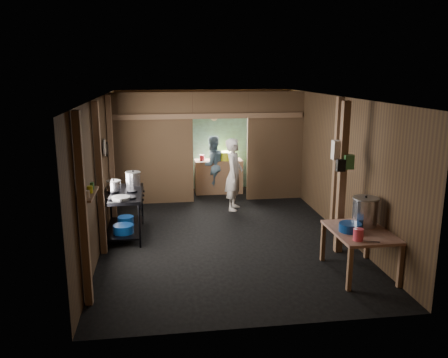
{
  "coord_description": "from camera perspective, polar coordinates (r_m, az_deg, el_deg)",
  "views": [
    {
      "loc": [
        -1.17,
        -8.47,
        3.07
      ],
      "look_at": [
        0.0,
        -0.2,
        1.1
      ],
      "focal_mm": 36.86,
      "sensor_mm": 36.0,
      "label": 1
    }
  ],
  "objects": [
    {
      "name": "post_right",
      "position": [
        9.09,
        13.74,
        1.67
      ],
      "size": [
        0.1,
        0.12,
        2.6
      ],
      "primitive_type": "cube",
      "color": "brown",
      "rests_on": "floor"
    },
    {
      "name": "turquoise_panel",
      "position": [
        12.1,
        -2.42,
        4.62
      ],
      "size": [
        4.4,
        0.06,
        2.5
      ],
      "primitive_type": "cube",
      "color": "#76C0B4",
      "rests_on": "wall_back"
    },
    {
      "name": "prep_table",
      "position": [
        7.47,
        16.42,
        -8.67
      ],
      "size": [
        0.85,
        1.17,
        0.69
      ],
      "primitive_type": null,
      "color": "tan",
      "rests_on": "floor"
    },
    {
      "name": "floor",
      "position": [
        9.08,
        -0.18,
        -6.48
      ],
      "size": [
        4.5,
        7.0,
        0.0
      ],
      "primitive_type": "cube",
      "color": "black",
      "rests_on": "ground"
    },
    {
      "name": "jar_yellow",
      "position": [
        6.64,
        -16.3,
        -1.27
      ],
      "size": [
        0.08,
        0.08,
        0.1
      ],
      "primitive_type": "cylinder",
      "color": "#C9D31D",
      "rests_on": "wall_shelf"
    },
    {
      "name": "stove_pot_med",
      "position": [
        8.87,
        -13.51,
        -0.91
      ],
      "size": [
        0.32,
        0.32,
        0.23
      ],
      "primitive_type": null,
      "rotation": [
        0.0,
        0.0,
        0.22
      ],
      "color": "silver",
      "rests_on": "gas_range"
    },
    {
      "name": "post_left_b",
      "position": [
        7.93,
        -15.16,
        -0.09
      ],
      "size": [
        0.1,
        0.12,
        2.6
      ],
      "primitive_type": "cube",
      "color": "brown",
      "rests_on": "floor"
    },
    {
      "name": "wash_basin",
      "position": [
        7.26,
        15.39,
        -5.79
      ],
      "size": [
        0.44,
        0.44,
        0.13
      ],
      "primitive_type": "cylinder",
      "rotation": [
        0.0,
        0.0,
        0.36
      ],
      "color": "navy",
      "rests_on": "prep_table"
    },
    {
      "name": "ceiling",
      "position": [
        8.56,
        -0.19,
        10.13
      ],
      "size": [
        4.5,
        7.0,
        0.0
      ],
      "primitive_type": "cube",
      "color": "#322F2C",
      "rests_on": "ground"
    },
    {
      "name": "wall_shelf",
      "position": [
        6.66,
        -16.27,
        -1.81
      ],
      "size": [
        0.14,
        0.8,
        0.03
      ],
      "primitive_type": "cube",
      "color": "brown",
      "rests_on": "wall_left"
    },
    {
      "name": "cook",
      "position": [
        10.28,
        1.25,
        0.57
      ],
      "size": [
        0.55,
        0.68,
        1.62
      ],
      "primitive_type": "imported",
      "rotation": [
        0.0,
        0.0,
        1.26
      ],
      "color": "silver",
      "rests_on": "floor"
    },
    {
      "name": "post_left_a",
      "position": [
        6.21,
        -17.11,
        -3.9
      ],
      "size": [
        0.1,
        0.12,
        2.6
      ],
      "primitive_type": "cube",
      "color": "brown",
      "rests_on": "floor"
    },
    {
      "name": "partition_header",
      "position": [
        10.79,
        -0.47,
        9.19
      ],
      "size": [
        1.3,
        0.1,
        0.6
      ],
      "primitive_type": "cube",
      "color": "brown",
      "rests_on": "wall_back"
    },
    {
      "name": "partition_right",
      "position": [
        11.16,
        6.32,
        4.07
      ],
      "size": [
        1.35,
        0.1,
        2.6
      ],
      "primitive_type": "cube",
      "color": "brown",
      "rests_on": "floor"
    },
    {
      "name": "bag_black",
      "position": [
        7.82,
        14.27,
        1.66
      ],
      "size": [
        0.14,
        0.1,
        0.2
      ],
      "primitive_type": "cube",
      "color": "black",
      "rests_on": "post_free"
    },
    {
      "name": "cross_beam",
      "position": [
        10.73,
        -1.77,
        7.82
      ],
      "size": [
        4.4,
        0.12,
        0.12
      ],
      "primitive_type": "cube",
      "color": "brown",
      "rests_on": "wall_left"
    },
    {
      "name": "wall_right",
      "position": [
        9.3,
        13.69,
        1.93
      ],
      "size": [
        0.0,
        7.0,
        2.6
      ],
      "primitive_type": "cube",
      "color": "#432F1A",
      "rests_on": "ground"
    },
    {
      "name": "wall_clock",
      "position": [
        12.01,
        -1.23,
        7.69
      ],
      "size": [
        0.2,
        0.03,
        0.2
      ],
      "primitive_type": "cylinder",
      "rotation": [
        1.57,
        0.0,
        0.0
      ],
      "color": "silver",
      "rests_on": "wall_back"
    },
    {
      "name": "worker_back",
      "position": [
        11.66,
        -1.47,
        1.75
      ],
      "size": [
        0.88,
        0.79,
        1.48
      ],
      "primitive_type": "imported",
      "rotation": [
        0.0,
        0.0,
        3.53
      ],
      "color": "slate",
      "rests_on": "floor"
    },
    {
      "name": "frying_pan",
      "position": [
        8.31,
        -12.67,
        -2.32
      ],
      "size": [
        0.37,
        0.57,
        0.07
      ],
      "primitive_type": null,
      "rotation": [
        0.0,
        0.0,
        -0.08
      ],
      "color": "gray",
      "rests_on": "gas_range"
    },
    {
      "name": "stove_pot_large",
      "position": [
        9.22,
        -11.2,
        -0.03
      ],
      "size": [
        0.31,
        0.31,
        0.3
      ],
      "primitive_type": null,
      "rotation": [
        0.0,
        0.0,
        0.03
      ],
      "color": "silver",
      "rests_on": "gas_range"
    },
    {
      "name": "pan_lid_small",
      "position": [
        9.45,
        -14.29,
        3.61
      ],
      "size": [
        0.03,
        0.3,
        0.3
      ],
      "primitive_type": "cylinder",
      "rotation": [
        0.0,
        1.57,
        0.0
      ],
      "color": "black",
      "rests_on": "wall_left"
    },
    {
      "name": "wall_left",
      "position": [
        8.72,
        -15.0,
        1.1
      ],
      "size": [
        0.0,
        7.0,
        2.6
      ],
      "primitive_type": "cube",
      "color": "#432F1A",
      "rests_on": "ground"
    },
    {
      "name": "bag_white",
      "position": [
        7.94,
        14.06,
        3.52
      ],
      "size": [
        0.22,
        0.15,
        0.32
      ],
      "primitive_type": "cube",
      "color": "silver",
      "rests_on": "post_free"
    },
    {
      "name": "post_free",
      "position": [
        7.98,
        14.42,
        0.02
      ],
      "size": [
        0.12,
        0.12,
        2.6
      ],
      "primitive_type": "cube",
      "color": "brown",
      "rests_on": "floor"
    },
    {
      "name": "wall_front",
      "position": [
        5.4,
        4.92,
        -5.92
      ],
      "size": [
        4.5,
        0.0,
        2.6
      ],
      "primitive_type": "cube",
      "color": "#432F1A",
      "rests_on": "ground"
    },
    {
      "name": "pan_lid_big",
      "position": [
        9.04,
        -14.59,
        3.81
      ],
      "size": [
        0.03,
        0.34,
        0.34
      ],
      "primitive_type": "cylinder",
      "rotation": [
        0.0,
        1.57,
        0.0
      ],
      "color": "gray",
      "rests_on": "wall_left"
    },
    {
      "name": "gas_range",
      "position": [
        8.91,
        -12.29,
        -4.29
      ],
      "size": [
        0.74,
        1.45,
        0.85
      ],
      "primitive_type": null,
      "color": "black",
      "rests_on": "floor"
    },
    {
      "name": "knife",
      "position": [
        6.92,
        17.55,
        -7.41
      ],
      "size": [
        0.29,
        0.14,
        0.01
      ],
      "primitive_type": "cube",
      "rotation": [
        0.0,
        0.0,
        -0.35
      ],
      "color": "silver",
      "rests_on": "prep_table"
    },
    {
      "name": "bag_green",
      "position": [
        7.89,
        15.17,
        2.06
      ],
      "size": [
        0.16,
        0.12,
        0.24
      ],
      "primitive_type": "cube",
      "color": "#3C8040",
      "rests_on": "post_free"
    },
    {
      "name": "partition_left",
      "position": [
        10.81,
        -8.78,
        3.71
      ],
      "size": [
        1.85,
        0.1,
        2.6
      ],
      "primitive_type": "cube",
      "color": "brown",
      "rests_on": "floor"
    },
    {
      "name": "red_cup",
      "position": [
        11.67,
        -2.74,
        2.66
      ],
      "size": [
        0.12,
        0.12,
        0.14
      ],
      "primitive_type": "cylinder",
      "color": "#AB232F",
      "rests_on": "back_counter"
    },
    {
      "name": "blue_tub_front",
      "position": [
        8.68,
        -12.37,
        -6.07
      ],
      "size": [
        0.37,
        0.37,
        0.15
      ],
      "primitive_type": "cylinder",
      "color": "navy",
      "rests_on": "gas_range"
    },
    {
      "name": "wall_back",
      "position": [
        12.15,
        -2.45,
        4.9
      ],
      "size": [
        4.5,
        0.0,
        2.6
      ],
      "primitive_type": "cube",
      "color": "#432F1A",
      "rests_on": "ground"
    },
    {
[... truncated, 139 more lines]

